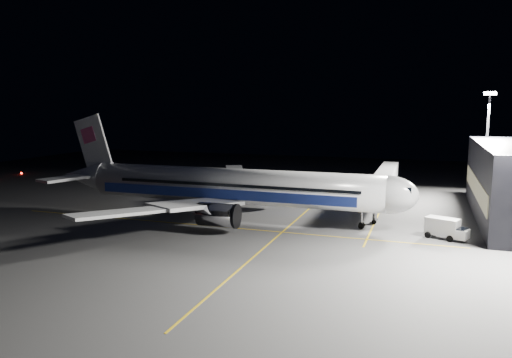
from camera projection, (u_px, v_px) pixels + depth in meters
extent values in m
plane|color=#4C4C4F|center=(233.00, 218.00, 80.54)|extent=(200.00, 200.00, 0.00)
cube|color=gold|center=(293.00, 223.00, 77.32)|extent=(0.25, 80.00, 0.01)
cube|color=gold|center=(218.00, 227.00, 74.92)|extent=(70.00, 0.25, 0.01)
cube|color=gold|center=(378.00, 215.00, 82.81)|extent=(0.25, 40.00, 0.01)
cylinder|color=silver|center=(233.00, 186.00, 79.75)|extent=(48.00, 5.60, 5.60)
ellipsoid|color=silver|center=(387.00, 195.00, 72.04)|extent=(8.96, 5.60, 5.60)
cube|color=black|center=(404.00, 189.00, 71.15)|extent=(2.20, 3.40, 0.90)
cone|color=silver|center=(84.00, 176.00, 88.87)|extent=(9.00, 5.49, 5.49)
cube|color=navy|center=(233.00, 188.00, 82.81)|extent=(42.24, 0.25, 1.50)
cube|color=navy|center=(220.00, 194.00, 77.61)|extent=(42.24, 0.25, 1.50)
cube|color=silver|center=(236.00, 187.00, 88.28)|extent=(11.36, 15.23, 1.53)
cube|color=silver|center=(197.00, 204.00, 73.31)|extent=(11.36, 15.23, 1.53)
cube|color=silver|center=(236.00, 172.00, 101.45)|extent=(8.57, 13.22, 1.31)
cube|color=silver|center=(118.00, 213.00, 63.10)|extent=(8.57, 13.22, 1.31)
cube|color=silver|center=(104.00, 171.00, 93.53)|extent=(6.20, 9.67, 0.45)
cube|color=silver|center=(66.00, 178.00, 83.81)|extent=(6.20, 9.67, 0.45)
cube|color=white|center=(93.00, 143.00, 87.26)|extent=(7.53, 0.40, 10.28)
cube|color=#DC4B87|center=(89.00, 135.00, 87.31)|extent=(3.22, 0.55, 3.22)
cylinder|color=#B7B7BF|center=(258.00, 194.00, 88.19)|extent=(5.60, 3.40, 3.40)
cylinder|color=#B7B7BF|center=(217.00, 215.00, 71.36)|extent=(5.60, 3.40, 3.40)
cylinder|color=#9999A0|center=(362.00, 220.00, 73.76)|extent=(0.26, 0.26, 2.50)
cylinder|color=black|center=(361.00, 225.00, 73.88)|extent=(0.90, 0.70, 0.90)
cylinder|color=#9999A0|center=(226.00, 204.00, 85.34)|extent=(0.26, 0.26, 2.50)
cylinder|color=#9999A0|center=(205.00, 215.00, 77.29)|extent=(0.26, 0.26, 2.50)
cylinder|color=black|center=(226.00, 208.00, 85.44)|extent=(1.10, 1.60, 1.10)
cylinder|color=black|center=(205.00, 219.00, 77.40)|extent=(1.10, 1.60, 1.10)
cube|color=#615D45|center=(476.00, 186.00, 81.01)|extent=(0.15, 36.00, 3.00)
cube|color=#B2B2B7|center=(384.00, 179.00, 91.54)|extent=(3.00, 33.90, 2.80)
cube|color=#B2B2B7|center=(376.00, 194.00, 76.71)|extent=(3.60, 3.20, 3.40)
cylinder|color=#9999A0|center=(375.00, 213.00, 77.16)|extent=(0.70, 0.70, 3.10)
cylinder|color=black|center=(374.00, 222.00, 76.50)|extent=(0.70, 0.30, 0.70)
cylinder|color=black|center=(375.00, 219.00, 78.18)|extent=(0.70, 0.30, 0.70)
cylinder|color=#59595E|center=(486.00, 147.00, 96.13)|extent=(0.44, 0.44, 20.00)
cube|color=#59595E|center=(490.00, 93.00, 94.61)|extent=(2.40, 0.50, 0.80)
cube|color=white|center=(490.00, 93.00, 94.28)|extent=(2.20, 0.15, 0.60)
sphere|color=#FF140A|center=(21.00, 173.00, 131.72)|extent=(0.44, 0.44, 0.44)
cube|color=silver|center=(442.00, 226.00, 68.24)|extent=(4.80, 3.63, 2.37)
cube|color=silver|center=(461.00, 234.00, 66.65)|extent=(2.37, 2.54, 1.29)
cube|color=black|center=(461.00, 230.00, 66.57)|extent=(1.89, 2.18, 0.54)
cylinder|color=black|center=(456.00, 235.00, 68.28)|extent=(0.90, 0.58, 0.86)
cylinder|color=black|center=(450.00, 239.00, 66.60)|extent=(0.90, 0.58, 0.86)
cylinder|color=black|center=(434.00, 232.00, 70.25)|extent=(0.90, 0.58, 0.86)
cylinder|color=black|center=(428.00, 235.00, 68.57)|extent=(0.90, 0.58, 0.86)
cube|color=black|center=(219.00, 190.00, 101.65)|extent=(2.99, 2.15, 1.26)
cube|color=black|center=(219.00, 187.00, 101.53)|extent=(1.32, 1.32, 0.69)
sphere|color=#FFF2CC|center=(214.00, 191.00, 101.15)|extent=(0.30, 0.30, 0.30)
sphere|color=#FFF2CC|center=(219.00, 191.00, 100.60)|extent=(0.30, 0.30, 0.30)
cylinder|color=black|center=(226.00, 193.00, 102.09)|extent=(0.72, 0.36, 0.69)
cylinder|color=black|center=(221.00, 194.00, 100.40)|extent=(0.72, 0.36, 0.69)
cylinder|color=black|center=(217.00, 192.00, 103.06)|extent=(0.72, 0.36, 0.69)
cylinder|color=black|center=(212.00, 193.00, 101.37)|extent=(0.72, 0.36, 0.69)
cone|color=#FF540A|center=(239.00, 205.00, 89.75)|extent=(0.46, 0.46, 0.69)
cone|color=#FF540A|center=(285.00, 202.00, 92.02)|extent=(0.45, 0.45, 0.68)
cone|color=#FF540A|center=(236.00, 199.00, 95.18)|extent=(0.46, 0.46, 0.69)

